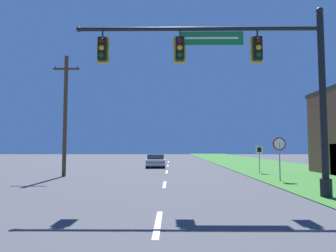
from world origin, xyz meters
The scene contains 7 objects.
grass_verge_right centered at (10.50, 30.00, 0.02)m, with size 10.00×110.00×0.04m.
road_center_line centered at (0.00, 22.00, 0.01)m, with size 0.16×34.80×0.01m.
signal_mast centered at (3.59, 10.02, 4.81)m, with size 10.16×0.47×7.62m.
car_ahead centered at (-1.20, 27.89, 0.60)m, with size 2.03×4.35×1.19m.
stop_sign centered at (6.63, 15.59, 1.86)m, with size 0.76×0.07×2.50m.
route_sign_post centered at (7.00, 20.83, 1.53)m, with size 0.55×0.06×2.03m.
utility_pole_near centered at (-6.89, 18.38, 4.28)m, with size 1.80×0.26×8.26m.
Camera 1 is at (0.34, -1.86, 1.98)m, focal length 32.00 mm.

